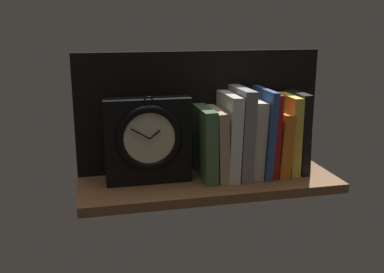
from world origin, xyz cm
name	(u,v)px	position (x,y,z in cm)	size (l,w,h in cm)	color
ground_plane	(210,184)	(0.00, 0.00, -1.25)	(71.02, 23.28, 2.50)	brown
back_panel	(201,111)	(0.00, 11.04, 17.14)	(71.02, 1.20, 34.29)	black
book_green_romantic	(205,143)	(-0.81, 2.58, 9.87)	(3.44, 14.98, 19.73)	#476B44
book_tan_shortstories	(217,143)	(2.54, 2.58, 9.63)	(2.66, 15.22, 19.25)	tan
book_white_catcher	(228,136)	(5.76, 2.58, 11.65)	(3.17, 15.46, 23.29)	silver
book_gray_chess	(240,132)	(9.26, 2.58, 12.40)	(3.24, 15.64, 24.80)	gray
book_cream_twain	(252,137)	(12.87, 2.58, 10.74)	(3.36, 13.17, 21.48)	beige
book_blue_modern	(262,132)	(15.78, 2.58, 12.15)	(1.86, 15.73, 24.31)	#2D4C8E
book_red_requiem	(269,133)	(17.86, 2.58, 11.69)	(1.70, 13.41, 23.37)	red
book_orange_pandolfini	(277,142)	(20.55, 2.58, 9.00)	(3.08, 14.53, 18.00)	orange
book_yellow_seinlanguage	(288,134)	(23.74, 2.58, 11.14)	(2.70, 12.75, 22.27)	gold
book_black_skeptic	(298,132)	(26.68, 2.58, 11.49)	(2.57, 12.18, 22.97)	black
framed_clock	(148,140)	(-16.49, 2.25, 11.78)	(22.94, 7.19, 23.98)	black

